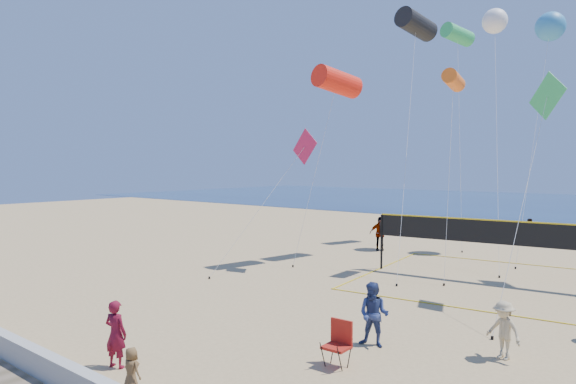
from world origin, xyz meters
The scene contains 17 objects.
ground centered at (0.00, 0.00, 0.00)m, with size 120.00×120.00×0.00m, color tan.
woman centered at (-3.02, -1.60, 0.82)m, with size 0.60×0.39×1.64m, color maroon.
toddler centered at (-0.39, -2.93, 1.03)m, with size 0.42×0.27×0.85m, color brown.
bystander_a centered at (1.10, 3.60, 0.87)m, with size 0.85×0.66×1.74m, color navy.
bystander_b centered at (4.09, 4.87, 0.74)m, with size 0.95×0.55×1.48m, color tan.
far_person_0 centered at (-6.47, 17.58, 0.97)m, with size 1.14×0.47×1.94m, color gray.
far_person_3 centered at (-0.47, 25.93, 0.77)m, with size 0.75×0.59×1.55m, color gray.
camp_chair centered at (1.11, 1.87, 0.63)m, with size 0.62×0.75×1.23m.
volleyball_net centered at (0.97, 13.48, 1.82)m, with size 10.80×10.66×2.63m.
kite_0 centered at (-6.23, 12.75, 8.97)m, with size 1.89×3.56×9.70m.
kite_1 centered at (-4.29, 17.40, 12.38)m, with size 3.42×8.58×13.11m.
kite_2 centered at (-0.98, 14.27, 8.68)m, with size 1.30×3.65×9.15m.
kite_3 centered at (-6.71, 10.49, 5.50)m, with size 2.75×4.54×6.60m.
kite_4 centered at (3.54, 10.99, 6.93)m, with size 1.41×5.60×8.13m.
kite_6 centered at (-1.81, 22.46, 13.20)m, with size 3.84×8.90×13.92m.
kite_7 centered at (0.99, 23.14, 12.56)m, with size 1.97×7.25×13.37m.
kite_8 centered at (-4.52, 23.84, 13.13)m, with size 2.84×5.28×13.78m.
Camera 1 is at (7.89, -8.43, 4.89)m, focal length 32.00 mm.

